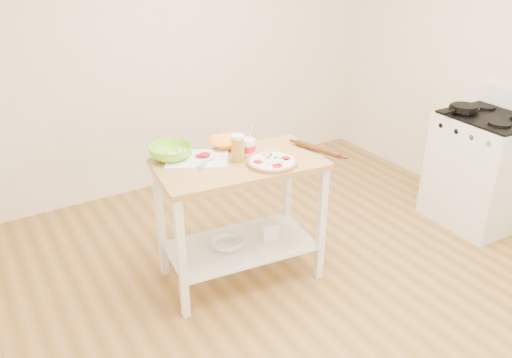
{
  "coord_description": "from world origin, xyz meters",
  "views": [
    {
      "loc": [
        -1.87,
        -2.03,
        2.22
      ],
      "look_at": [
        -0.27,
        0.56,
        0.73
      ],
      "focal_mm": 35.0,
      "sensor_mm": 36.0,
      "label": 1
    }
  ],
  "objects_px": {
    "gas_stove": "(481,170)",
    "pizza": "(272,162)",
    "spatula": "(205,163)",
    "skillet": "(463,108)",
    "shelf_glass_bowl": "(227,243)",
    "rolling_pin": "(318,149)",
    "shelf_bin": "(268,229)",
    "knife": "(170,157)",
    "green_bowl": "(171,152)",
    "orange_bowl": "(227,143)",
    "beer_pint": "(238,148)",
    "prep_island": "(240,196)",
    "cutting_board": "(197,158)",
    "yogurt_tub": "(248,148)"
  },
  "relations": [
    {
      "from": "pizza",
      "to": "shelf_glass_bowl",
      "type": "height_order",
      "value": "pizza"
    },
    {
      "from": "gas_stove",
      "to": "pizza",
      "type": "xyz_separation_m",
      "value": [
        -1.94,
        0.22,
        0.44
      ]
    },
    {
      "from": "knife",
      "to": "rolling_pin",
      "type": "xyz_separation_m",
      "value": [
        0.9,
        -0.41,
        0.0
      ]
    },
    {
      "from": "gas_stove",
      "to": "pizza",
      "type": "relative_size",
      "value": 3.39
    },
    {
      "from": "orange_bowl",
      "to": "rolling_pin",
      "type": "xyz_separation_m",
      "value": [
        0.48,
        -0.4,
        -0.01
      ]
    },
    {
      "from": "rolling_pin",
      "to": "shelf_glass_bowl",
      "type": "distance_m",
      "value": 0.9
    },
    {
      "from": "gas_stove",
      "to": "orange_bowl",
      "type": "distance_m",
      "value": 2.18
    },
    {
      "from": "pizza",
      "to": "rolling_pin",
      "type": "height_order",
      "value": "pizza"
    },
    {
      "from": "prep_island",
      "to": "cutting_board",
      "type": "distance_m",
      "value": 0.39
    },
    {
      "from": "gas_stove",
      "to": "cutting_board",
      "type": "xyz_separation_m",
      "value": [
        -2.31,
        0.54,
        0.43
      ]
    },
    {
      "from": "prep_island",
      "to": "skillet",
      "type": "distance_m",
      "value": 2.01
    },
    {
      "from": "shelf_bin",
      "to": "knife",
      "type": "bearing_deg",
      "value": 154.49
    },
    {
      "from": "cutting_board",
      "to": "shelf_bin",
      "type": "distance_m",
      "value": 0.76
    },
    {
      "from": "skillet",
      "to": "beer_pint",
      "type": "xyz_separation_m",
      "value": [
        -1.97,
        0.2,
        0.02
      ]
    },
    {
      "from": "gas_stove",
      "to": "shelf_glass_bowl",
      "type": "xyz_separation_m",
      "value": [
        -2.2,
        0.38,
        -0.18
      ]
    },
    {
      "from": "shelf_glass_bowl",
      "to": "yogurt_tub",
      "type": "bearing_deg",
      "value": 9.81
    },
    {
      "from": "orange_bowl",
      "to": "beer_pint",
      "type": "bearing_deg",
      "value": -103.0
    },
    {
      "from": "skillet",
      "to": "orange_bowl",
      "type": "xyz_separation_m",
      "value": [
        -1.92,
        0.45,
        -0.05
      ]
    },
    {
      "from": "shelf_glass_bowl",
      "to": "skillet",
      "type": "bearing_deg",
      "value": -5.57
    },
    {
      "from": "green_bowl",
      "to": "shelf_bin",
      "type": "distance_m",
      "value": 0.9
    },
    {
      "from": "skillet",
      "to": "green_bowl",
      "type": "xyz_separation_m",
      "value": [
        -2.33,
        0.47,
        -0.03
      ]
    },
    {
      "from": "skillet",
      "to": "shelf_bin",
      "type": "distance_m",
      "value": 1.88
    },
    {
      "from": "beer_pint",
      "to": "spatula",
      "type": "bearing_deg",
      "value": 167.21
    },
    {
      "from": "knife",
      "to": "shelf_glass_bowl",
      "type": "xyz_separation_m",
      "value": [
        0.26,
        -0.25,
        -0.62
      ]
    },
    {
      "from": "spatula",
      "to": "knife",
      "type": "relative_size",
      "value": 0.55
    },
    {
      "from": "spatula",
      "to": "beer_pint",
      "type": "distance_m",
      "value": 0.23
    },
    {
      "from": "orange_bowl",
      "to": "pizza",
      "type": "bearing_deg",
      "value": -75.53
    },
    {
      "from": "yogurt_tub",
      "to": "shelf_bin",
      "type": "bearing_deg",
      "value": -25.04
    },
    {
      "from": "skillet",
      "to": "rolling_pin",
      "type": "bearing_deg",
      "value": 177.97
    },
    {
      "from": "prep_island",
      "to": "knife",
      "type": "height_order",
      "value": "knife"
    },
    {
      "from": "green_bowl",
      "to": "yogurt_tub",
      "type": "distance_m",
      "value": 0.51
    },
    {
      "from": "green_bowl",
      "to": "beer_pint",
      "type": "xyz_separation_m",
      "value": [
        0.36,
        -0.26,
        0.05
      ]
    },
    {
      "from": "skillet",
      "to": "pizza",
      "type": "distance_m",
      "value": 1.81
    },
    {
      "from": "gas_stove",
      "to": "spatula",
      "type": "relative_size",
      "value": 7.78
    },
    {
      "from": "gas_stove",
      "to": "shelf_bin",
      "type": "distance_m",
      "value": 1.92
    },
    {
      "from": "knife",
      "to": "beer_pint",
      "type": "distance_m",
      "value": 0.45
    },
    {
      "from": "pizza",
      "to": "beer_pint",
      "type": "bearing_deg",
      "value": 135.05
    },
    {
      "from": "spatula",
      "to": "knife",
      "type": "bearing_deg",
      "value": 108.44
    },
    {
      "from": "knife",
      "to": "shelf_bin",
      "type": "distance_m",
      "value": 0.88
    },
    {
      "from": "beer_pint",
      "to": "shelf_bin",
      "type": "bearing_deg",
      "value": -6.67
    },
    {
      "from": "spatula",
      "to": "knife",
      "type": "distance_m",
      "value": 0.25
    },
    {
      "from": "green_bowl",
      "to": "gas_stove",
      "type": "bearing_deg",
      "value": -14.69
    },
    {
      "from": "orange_bowl",
      "to": "rolling_pin",
      "type": "relative_size",
      "value": 0.67
    },
    {
      "from": "beer_pint",
      "to": "knife",
      "type": "bearing_deg",
      "value": 145.1
    },
    {
      "from": "prep_island",
      "to": "beer_pint",
      "type": "xyz_separation_m",
      "value": [
        -0.0,
        0.01,
        0.35
      ]
    },
    {
      "from": "spatula",
      "to": "skillet",
      "type": "bearing_deg",
      "value": -23.91
    },
    {
      "from": "skillet",
      "to": "rolling_pin",
      "type": "height_order",
      "value": "skillet"
    },
    {
      "from": "shelf_glass_bowl",
      "to": "gas_stove",
      "type": "bearing_deg",
      "value": -9.82
    },
    {
      "from": "prep_island",
      "to": "skillet",
      "type": "relative_size",
      "value": 3.11
    },
    {
      "from": "green_bowl",
      "to": "rolling_pin",
      "type": "distance_m",
      "value": 0.98
    }
  ]
}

